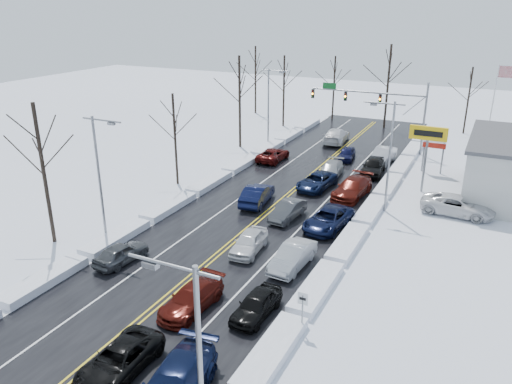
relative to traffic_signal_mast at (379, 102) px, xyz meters
The scene contains 41 objects.
ground 28.73m from the traffic_signal_mast, 97.02° to the right, with size 160.00×160.00×0.00m, color silver.
road_surface 26.78m from the traffic_signal_mast, 97.55° to the right, with size 14.00×84.00×0.01m, color black.
snow_bank_left 28.77m from the traffic_signal_mast, 113.03° to the right, with size 1.53×72.00×0.54m, color white.
snow_bank_right 26.88m from the traffic_signal_mast, 80.92° to the right, with size 1.53×72.00×0.54m, color white.
traffic_signal_mast is the anchor object (origin of this frame).
tires_plus_sign 13.92m from the traffic_signal_mast, 59.54° to the right, with size 3.20×0.34×6.00m.
used_vehicles_sign 9.50m from the traffic_signal_mast, 40.34° to the right, with size 2.20×0.22×4.65m.
speed_limit_sign 36.51m from the traffic_signal_mast, 82.48° to the right, with size 0.55×0.09×2.35m.
flagpole 11.90m from the traffic_signal_mast, ahead, with size 1.87×1.20×10.00m.
streetlight_se 46.25m from the traffic_signal_mast, 83.98° to the right, with size 3.20×0.25×9.00m.
streetlight_ne 18.63m from the traffic_signal_mast, 74.91° to the right, with size 3.20×0.25×9.00m.
streetlight_sw 34.08m from the traffic_signal_mast, 110.16° to the right, with size 3.20×0.25×9.00m.
streetlight_nw 12.40m from the traffic_signal_mast, 161.23° to the right, with size 3.20×0.25×9.00m.
tree_left_b 37.16m from the traffic_signal_mast, 113.74° to the right, with size 4.00×4.00×10.00m.
tree_left_c 24.38m from the traffic_signal_mast, 124.90° to the right, with size 3.40×3.40×8.50m.
tree_left_d 15.93m from the traffic_signal_mast, 157.76° to the right, with size 4.20×4.20×10.50m.
tree_left_e 15.51m from the traffic_signal_mast, 157.13° to the left, with size 3.80×3.80×9.50m.
tree_far_a 24.63m from the traffic_signal_mast, 150.75° to the left, with size 4.00×4.00×10.00m.
tree_far_b 16.10m from the traffic_signal_mast, 125.98° to the left, with size 3.60×3.60×9.00m.
tree_far_c 11.32m from the traffic_signal_mast, 97.48° to the left, with size 4.40×4.40×11.00m.
tree_far_d 15.16m from the traffic_signal_mast, 55.64° to the left, with size 3.40×3.40×8.50m.
queued_car_2 42.91m from the traffic_signal_mast, 92.31° to the right, with size 2.20×4.78×1.33m, color black.
queued_car_3 37.22m from the traffic_signal_mast, 92.33° to the right, with size 1.90×4.67×1.36m, color #440E09.
queued_car_4 29.76m from the traffic_signal_mast, 93.42° to the right, with size 1.68×4.18×1.42m, color silver.
queued_car_5 23.61m from the traffic_signal_mast, 93.77° to the right, with size 1.47×4.20×1.38m, color #393B3D.
queued_car_6 16.48m from the traffic_signal_mast, 96.45° to the right, with size 2.34×5.08×1.41m, color black.
queued_car_7 12.98m from the traffic_signal_mast, 98.04° to the right, with size 1.95×4.81×1.40m, color #94979B.
queued_car_8 7.98m from the traffic_signal_mast, 108.48° to the right, with size 1.57×3.91×1.33m, color black.
queued_car_12 36.20m from the traffic_signal_mast, 86.79° to the right, with size 1.61×4.00×1.36m, color black.
queued_car_13 30.46m from the traffic_signal_mast, 86.63° to the right, with size 1.59×4.55×1.50m, color #A6A9AE.
queued_car_14 23.89m from the traffic_signal_mast, 85.25° to the right, with size 2.43×5.28×1.47m, color black.
queued_car_15 17.00m from the traffic_signal_mast, 83.82° to the right, with size 2.28×5.60×1.62m, color #4B100A.
queued_car_16 10.81m from the traffic_signal_mast, 78.20° to the right, with size 1.99×4.96×1.69m, color black.
queued_car_17 7.68m from the traffic_signal_mast, 68.78° to the right, with size 1.74×5.00×1.65m, color #AFB2B7.
oncoming_car_0 22.38m from the traffic_signal_mast, 103.51° to the right, with size 1.71×4.91×1.62m, color black.
oncoming_car_1 13.99m from the traffic_signal_mast, 133.55° to the right, with size 2.27×4.92×1.37m, color #480B09.
oncoming_car_2 7.49m from the traffic_signal_mast, behind, with size 2.42×5.94×1.72m, color silver.
oncoming_car_3 35.74m from the traffic_signal_mast, 104.08° to the right, with size 1.61×3.99×1.36m, color #414446.
parked_car_0 20.02m from the traffic_signal_mast, 57.11° to the right, with size 2.61×5.67×1.58m, color silver.
parked_car_1 18.57m from the traffic_signal_mast, 40.55° to the right, with size 2.20×5.42×1.57m, color #3B3E40.
parked_car_2 14.26m from the traffic_signal_mast, 27.68° to the right, with size 1.62×4.03×1.37m, color black.
Camera 1 is at (15.58, -28.51, 16.06)m, focal length 35.00 mm.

